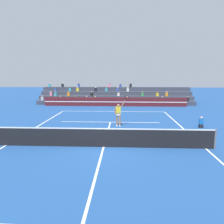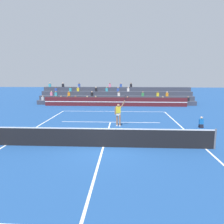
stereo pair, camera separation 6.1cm
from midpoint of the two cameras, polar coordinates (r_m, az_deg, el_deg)
The scene contains 8 objects.
ground_plane at distance 12.11m, azimuth -2.36°, elevation -9.13°, with size 120.00×120.00×0.00m, color navy.
court_lines at distance 12.11m, azimuth -2.36°, elevation -9.11°, with size 11.10×23.90×0.01m.
tennis_net at distance 11.94m, azimuth -2.37°, elevation -6.66°, with size 12.00×0.10×1.10m.
sponsor_banner_wall at distance 27.70m, azimuth 0.65°, elevation 2.68°, with size 18.00×0.26×1.10m.
bleacher_stand at distance 30.81m, azimuth 0.83°, elevation 3.91°, with size 20.96×3.80×2.83m.
ball_kid_courtside at distance 17.65m, azimuth 22.15°, elevation -2.74°, with size 0.30×0.36×0.84m.
tennis_player at distance 16.73m, azimuth 1.64°, elevation -0.39°, with size 1.11×0.35×2.45m.
tennis_ball at distance 15.68m, azimuth 1.21°, elevation -4.62°, with size 0.07×0.07×0.07m, color #C6DB33.
Camera 1 is at (1.03, -11.42, 3.88)m, focal length 35.00 mm.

